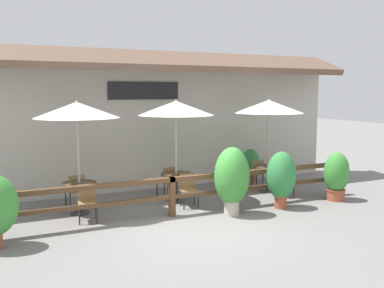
{
  "coord_description": "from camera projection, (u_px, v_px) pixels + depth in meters",
  "views": [
    {
      "loc": [
        -3.82,
        -8.17,
        2.96
      ],
      "look_at": [
        0.69,
        1.39,
        1.67
      ],
      "focal_mm": 40.0,
      "sensor_mm": 36.0,
      "label": 1
    }
  ],
  "objects": [
    {
      "name": "dining_table_far",
      "position": [
        267.0,
        171.0,
        12.74
      ],
      "size": [
        0.84,
        0.84,
        0.78
      ],
      "color": "#4C3826",
      "rests_on": "ground"
    },
    {
      "name": "patio_umbrella_near",
      "position": [
        77.0,
        110.0,
        10.16
      ],
      "size": [
        2.03,
        2.03,
        2.76
      ],
      "color": "#B7B2A8",
      "rests_on": "ground"
    },
    {
      "name": "chair_middle_streetside",
      "position": [
        189.0,
        189.0,
        11.07
      ],
      "size": [
        0.49,
        0.49,
        0.85
      ],
      "rotation": [
        0.0,
        0.0,
        -0.17
      ],
      "color": "olive",
      "rests_on": "ground"
    },
    {
      "name": "patio_railing",
      "position": [
        172.0,
        188.0,
        10.17
      ],
      "size": [
        10.4,
        0.14,
        0.95
      ],
      "color": "brown",
      "rests_on": "ground"
    },
    {
      "name": "patio_umbrella_far",
      "position": [
        269.0,
        107.0,
        12.5
      ],
      "size": [
        2.03,
        2.03,
        2.76
      ],
      "color": "#B7B2A8",
      "rests_on": "ground"
    },
    {
      "name": "chair_far_wallside",
      "position": [
        256.0,
        172.0,
        13.38
      ],
      "size": [
        0.44,
        0.44,
        0.85
      ],
      "rotation": [
        0.0,
        0.0,
        3.1
      ],
      "color": "olive",
      "rests_on": "ground"
    },
    {
      "name": "chair_far_streetside",
      "position": [
        283.0,
        180.0,
        12.17
      ],
      "size": [
        0.42,
        0.42,
        0.85
      ],
      "rotation": [
        0.0,
        0.0,
        0.01
      ],
      "color": "olive",
      "rests_on": "ground"
    },
    {
      "name": "ground_plane",
      "position": [
        191.0,
        229.0,
        9.31
      ],
      "size": [
        60.0,
        60.0,
        0.0
      ],
      "primitive_type": "plane",
      "color": "slate"
    },
    {
      "name": "potted_plant_broad_leaf",
      "position": [
        232.0,
        178.0,
        10.24
      ],
      "size": [
        0.87,
        0.79,
        1.66
      ],
      "color": "#B7AD99",
      "rests_on": "ground"
    },
    {
      "name": "dining_table_middle",
      "position": [
        176.0,
        179.0,
        11.57
      ],
      "size": [
        0.84,
        0.84,
        0.78
      ],
      "color": "#4C3826",
      "rests_on": "ground"
    },
    {
      "name": "building_facade",
      "position": [
        132.0,
        119.0,
        12.73
      ],
      "size": [
        14.28,
        1.49,
        4.23
      ],
      "color": "#BCB7A8",
      "rests_on": "ground"
    },
    {
      "name": "potted_plant_entrance_palm",
      "position": [
        281.0,
        177.0,
        10.87
      ],
      "size": [
        0.77,
        0.7,
        1.47
      ],
      "color": "#9E4C33",
      "rests_on": "ground"
    },
    {
      "name": "dining_table_near",
      "position": [
        79.0,
        189.0,
        10.39
      ],
      "size": [
        0.84,
        0.84,
        0.78
      ],
      "color": "#4C3826",
      "rests_on": "ground"
    },
    {
      "name": "chair_near_streetside",
      "position": [
        87.0,
        201.0,
        9.82
      ],
      "size": [
        0.48,
        0.48,
        0.85
      ],
      "rotation": [
        0.0,
        0.0,
        -0.17
      ],
      "color": "olive",
      "rests_on": "ground"
    },
    {
      "name": "potted_plant_tall_tropical",
      "position": [
        336.0,
        175.0,
        11.69
      ],
      "size": [
        0.72,
        0.65,
        1.33
      ],
      "color": "#9E4C33",
      "rests_on": "ground"
    },
    {
      "name": "chair_middle_wallside",
      "position": [
        167.0,
        180.0,
        12.15
      ],
      "size": [
        0.5,
        0.5,
        0.85
      ],
      "rotation": [
        0.0,
        0.0,
        3.34
      ],
      "color": "olive",
      "rests_on": "ground"
    },
    {
      "name": "chair_near_wallside",
      "position": [
        76.0,
        189.0,
        11.03
      ],
      "size": [
        0.47,
        0.47,
        0.85
      ],
      "rotation": [
        0.0,
        0.0,
        3.28
      ],
      "color": "olive",
      "rests_on": "ground"
    },
    {
      "name": "patio_umbrella_middle",
      "position": [
        176.0,
        108.0,
        11.34
      ],
      "size": [
        2.03,
        2.03,
        2.76
      ],
      "color": "#B7B2A8",
      "rests_on": "ground"
    },
    {
      "name": "potted_plant_corner_fern",
      "position": [
        251.0,
        164.0,
        14.05
      ],
      "size": [
        0.58,
        0.52,
        1.1
      ],
      "color": "#9E4C33",
      "rests_on": "ground"
    }
  ]
}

